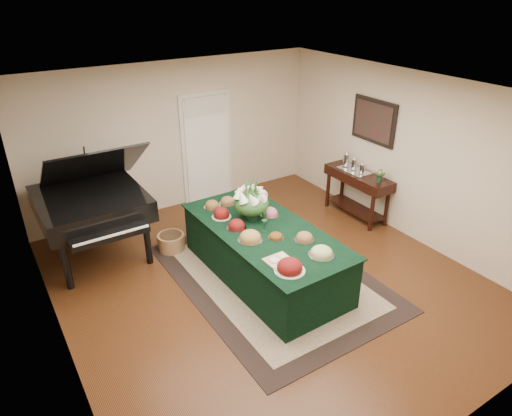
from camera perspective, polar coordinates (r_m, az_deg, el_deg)
ground at (r=6.72m, az=1.39°, el=-9.00°), size 6.00×6.00×0.00m
area_rug at (r=6.78m, az=2.00°, el=-8.55°), size 2.49×3.48×0.01m
kitchen_doorway at (r=8.82m, az=-6.10°, el=7.42°), size 1.05×0.07×2.10m
buffet_table at (r=6.60m, az=1.06°, el=-5.59°), size 1.33×2.73×0.79m
food_platters at (r=6.37m, az=0.56°, el=-2.26°), size 0.96×2.40×0.13m
cutting_board at (r=5.69m, az=2.88°, el=-6.38°), size 0.33×0.33×0.10m
green_goblets at (r=6.40m, az=1.06°, el=-1.70°), size 0.20×0.27×0.18m
floral_centerpiece at (r=6.53m, az=-0.58°, el=1.06°), size 0.52×0.52×0.52m
grand_piano at (r=7.24m, az=-19.89°, el=0.65°), size 1.63×1.84×1.84m
wicker_basket at (r=7.47m, az=-10.54°, el=-4.22°), size 0.43×0.43×0.27m
mahogany_sideboard at (r=8.37m, az=12.61°, el=3.09°), size 0.45×1.34×0.84m
tea_service at (r=8.35m, az=12.09°, el=5.39°), size 0.34×0.58×0.30m
pink_bouquet at (r=7.94m, az=15.24°, el=4.18°), size 0.19×0.19×0.24m
wall_painting at (r=8.16m, az=14.51°, el=10.48°), size 0.05×0.95×0.75m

